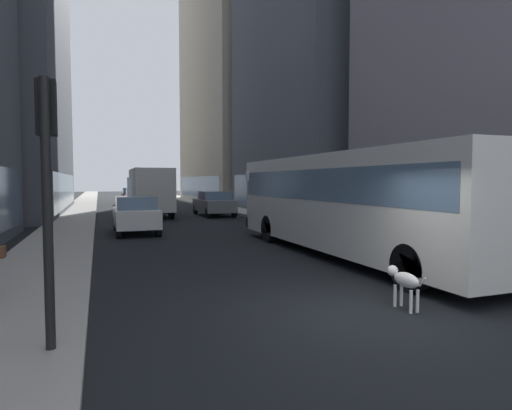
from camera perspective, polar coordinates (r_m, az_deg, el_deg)
ground_plane at (r=41.40m, az=-14.27°, el=-0.06°), size 120.00×120.00×0.00m
sidewalk_left at (r=41.19m, az=-22.18°, el=-0.11°), size 2.40×110.00×0.15m
sidewalk_right at (r=42.36m, az=-6.58°, el=0.19°), size 2.40×110.00×0.15m
building_left_far at (r=55.67m, az=-28.45°, el=11.18°), size 9.04×14.54×20.77m
building_right_far at (r=51.59m, az=-1.25°, el=18.85°), size 11.75×20.86×32.43m
transit_bus at (r=13.24m, az=12.16°, el=0.98°), size 2.78×11.53×3.05m
car_grey_wagon at (r=28.14m, az=-5.63°, el=0.22°), size 1.92×4.39×1.62m
car_black_suv at (r=44.63m, az=-16.27°, el=1.19°), size 1.86×4.09×1.62m
car_red_coupe at (r=39.35m, az=-15.73°, el=0.95°), size 1.77×4.03×1.62m
car_white_van at (r=19.38m, az=-15.78°, el=-1.22°), size 1.77×4.07×1.62m
box_truck at (r=28.68m, az=-14.07°, el=1.88°), size 2.30×7.50×3.05m
dalmatian_dog at (r=8.14m, az=19.14°, el=-9.46°), size 0.22×0.96×0.72m
traffic_light_near at (r=5.98m, az=-26.15°, el=4.46°), size 0.24×0.40×3.40m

